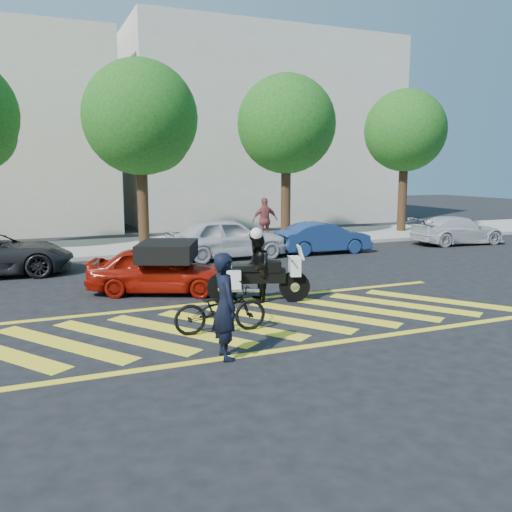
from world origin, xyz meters
name	(u,v)px	position (x,y,z in m)	size (l,w,h in m)	color
ground	(256,321)	(0.00, 0.00, 0.00)	(90.00, 90.00, 0.00)	black
sidewalk	(144,246)	(0.00, 12.00, 0.07)	(60.00, 5.00, 0.15)	#9E998E
crosswalk	(254,321)	(-0.04, 0.00, 0.00)	(12.33, 4.00, 0.01)	yellow
building_right	(259,132)	(9.00, 21.00, 5.50)	(16.00, 8.00, 11.00)	beige
tree_center	(143,122)	(0.13, 12.06, 5.10)	(4.60, 4.60, 7.56)	black
tree_right	(288,128)	(6.63, 12.06, 5.05)	(4.40, 4.40, 7.41)	black
tree_far_right	(406,134)	(13.13, 12.06, 4.94)	(4.00, 4.00, 7.10)	black
officer_bike	(225,306)	(-1.35, -1.88, 0.92)	(0.67, 0.44, 1.84)	black
bicycle	(220,309)	(-0.96, -0.46, 0.49)	(0.64, 1.85, 0.97)	black
police_motorcycle	(257,278)	(0.68, 1.57, 0.60)	(2.43, 1.22, 1.11)	black
officer_moto	(256,268)	(0.66, 1.56, 0.85)	(0.82, 0.64, 1.69)	black
red_convertible	(158,270)	(-1.31, 3.50, 0.62)	(1.46, 3.62, 1.23)	#951206
parked_mid_right	(227,238)	(2.21, 8.05, 0.75)	(1.77, 4.40, 1.50)	#BBBCC0
parked_right	(323,238)	(6.10, 7.80, 0.60)	(1.27, 3.65, 1.20)	navy
parked_far_right	(458,230)	(12.75, 7.80, 0.60)	(1.69, 4.16, 1.21)	#B7BAC0
pedestrian_right	(265,220)	(4.76, 10.38, 1.10)	(1.11, 0.46, 1.90)	#954643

